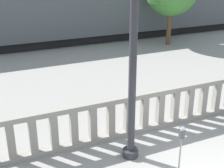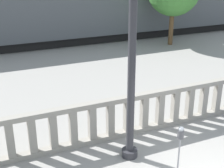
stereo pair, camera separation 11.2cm
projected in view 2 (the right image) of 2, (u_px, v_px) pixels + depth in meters
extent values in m
cube|color=gray|center=(151.00, 127.00, 9.70)|extent=(16.86, 0.24, 0.14)
cube|color=gray|center=(153.00, 94.00, 9.29)|extent=(16.86, 0.24, 0.14)
cube|color=gray|center=(10.00, 140.00, 7.93)|extent=(0.20, 0.20, 0.98)
cube|color=gray|center=(32.00, 135.00, 8.14)|extent=(0.20, 0.20, 0.98)
cube|color=gray|center=(53.00, 131.00, 8.35)|extent=(0.20, 0.20, 0.98)
cube|color=gray|center=(73.00, 127.00, 8.56)|extent=(0.20, 0.20, 0.98)
cube|color=gray|center=(92.00, 123.00, 8.77)|extent=(0.20, 0.20, 0.98)
cube|color=gray|center=(110.00, 119.00, 8.98)|extent=(0.20, 0.20, 0.98)
cube|color=gray|center=(128.00, 116.00, 9.18)|extent=(0.20, 0.20, 0.98)
cube|color=gray|center=(144.00, 112.00, 9.39)|extent=(0.20, 0.20, 0.98)
cube|color=gray|center=(160.00, 109.00, 9.60)|extent=(0.20, 0.20, 0.98)
cube|color=gray|center=(175.00, 106.00, 9.81)|extent=(0.20, 0.20, 0.98)
cube|color=gray|center=(190.00, 103.00, 10.02)|extent=(0.20, 0.20, 0.98)
cube|color=gray|center=(204.00, 100.00, 10.23)|extent=(0.20, 0.20, 0.98)
cube|color=gray|center=(217.00, 97.00, 10.44)|extent=(0.20, 0.20, 0.98)
cylinder|color=#2D2D33|center=(130.00, 153.00, 8.33)|extent=(0.42, 0.42, 0.20)
cylinder|color=#2D2D33|center=(132.00, 45.00, 7.24)|extent=(0.19, 0.19, 5.71)
cylinder|color=#99999E|center=(179.00, 155.00, 7.54)|extent=(0.04, 0.04, 0.98)
cylinder|color=#4C4C51|center=(181.00, 134.00, 7.32)|extent=(0.15, 0.15, 0.20)
sphere|color=#B2B7BC|center=(181.00, 129.00, 7.28)|extent=(0.13, 0.13, 0.13)
cube|color=black|center=(40.00, 40.00, 19.42)|extent=(28.55, 2.53, 0.55)
cube|color=#4C5156|center=(37.00, 13.00, 18.79)|extent=(29.13, 3.17, 2.87)
cube|color=black|center=(51.00, 5.00, 35.14)|extent=(17.91, 2.51, 0.55)
cylinder|color=brown|center=(171.00, 27.00, 19.18)|extent=(0.28, 0.28, 2.16)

